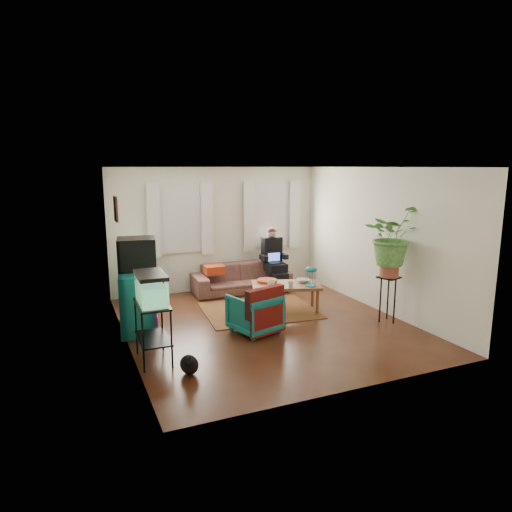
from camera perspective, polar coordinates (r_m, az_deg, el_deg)
name	(u,v)px	position (r m, az deg, el deg)	size (l,w,h in m)	color
floor	(265,324)	(7.76, 1.17, -8.52)	(4.50, 5.00, 0.01)	#4F2B14
ceiling	(266,167)	(7.31, 1.26, 11.05)	(4.50, 5.00, 0.01)	white
wall_back	(217,229)	(9.73, -4.88, 3.36)	(4.50, 0.01, 2.60)	silver
wall_front	(356,284)	(5.30, 12.45, -3.46)	(4.50, 0.01, 2.60)	silver
wall_left	(123,259)	(6.83, -16.25, -0.39)	(0.01, 5.00, 2.60)	silver
wall_right	(378,240)	(8.59, 15.03, 1.98)	(0.01, 5.00, 2.60)	silver
window_left	(180,219)	(9.46, -9.48, 4.55)	(1.08, 0.04, 1.38)	white
window_right	(271,215)	(10.14, 1.88, 5.13)	(1.08, 0.04, 1.38)	white
curtains_left	(181,220)	(9.39, -9.36, 4.50)	(1.36, 0.06, 1.50)	white
curtains_right	(272,215)	(10.07, 2.07, 5.09)	(1.36, 0.06, 1.50)	white
picture_frame	(116,209)	(7.58, -17.07, 5.64)	(0.04, 0.32, 0.40)	#3D2616
area_rug	(259,310)	(8.45, 0.40, -6.80)	(2.00, 1.60, 0.01)	maroon
sofa	(241,273)	(9.60, -1.85, -2.19)	(2.04, 0.80, 0.80)	brown
seated_person	(273,261)	(9.81, 2.19, -0.65)	(0.51, 0.63, 1.21)	black
side_table	(143,285)	(9.26, -13.95, -3.54)	(0.44, 0.44, 0.64)	#402718
table_lamp	(141,256)	(9.13, -14.12, 0.05)	(0.33, 0.33, 0.58)	white
dresser	(138,300)	(7.66, -14.58, -5.35)	(0.54, 1.08, 0.97)	#11696A
crt_tv	(137,254)	(7.60, -14.70, 0.27)	(0.59, 0.54, 0.52)	black
aquarium_stand	(153,332)	(6.40, -12.73, -9.30)	(0.41, 0.73, 0.81)	black
aquarium	(151,288)	(6.21, -12.97, -3.92)	(0.36, 0.66, 0.43)	#7FD899
black_cat	(189,363)	(6.04, -8.35, -13.05)	(0.23, 0.35, 0.30)	black
armchair	(255,311)	(7.31, -0.19, -6.89)	(0.68, 0.64, 0.70)	#125D6D
serape_throw	(266,306)	(7.07, 1.22, -6.28)	(0.70, 0.16, 0.58)	#9E0A0A
coffee_table	(286,297)	(8.40, 3.74, -5.18)	(1.23, 0.67, 0.51)	brown
cup_a	(271,283)	(8.18, 1.92, -3.37)	(0.14, 0.14, 0.11)	white
cup_b	(290,284)	(8.13, 4.33, -3.50)	(0.11, 0.11, 0.11)	beige
bowl	(303,281)	(8.47, 5.93, -3.07)	(0.24, 0.24, 0.06)	white
snack_tray	(267,281)	(8.45, 1.37, -3.11)	(0.38, 0.38, 0.04)	#B21414
birdcage	(311,276)	(8.19, 6.88, -2.53)	(0.20, 0.20, 0.36)	#115B6B
plant_stand	(388,299)	(8.08, 16.13, -5.22)	(0.33, 0.33, 0.79)	black
potted_plant	(391,245)	(7.88, 16.49, 1.36)	(0.90, 0.78, 1.00)	#599947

